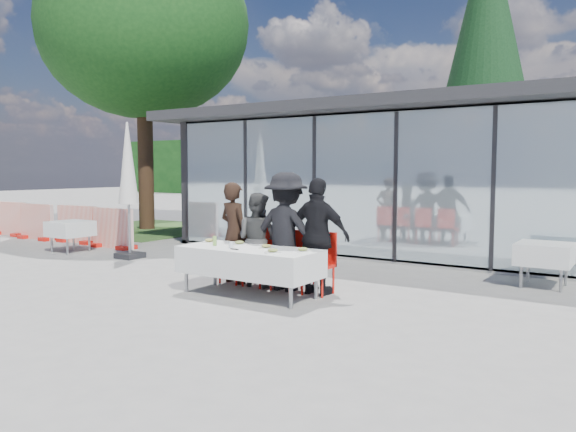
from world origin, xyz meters
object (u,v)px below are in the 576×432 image
at_px(diner_d, 318,236).
at_px(plate_c, 266,247).
at_px(diner_chair_d, 321,260).
at_px(folded_eyeglasses, 234,249).
at_px(diner_b, 257,240).
at_px(market_umbrella, 128,171).
at_px(plate_a, 209,241).
at_px(construction_barriers, 23,222).
at_px(plate_extra, 273,251).
at_px(dining_table, 249,261).
at_px(diner_chair_a, 238,251).
at_px(plate_d, 303,250).
at_px(spare_table_left, 70,229).
at_px(diner_c, 286,231).
at_px(diner_chair_c, 289,257).
at_px(diner_a, 234,233).
at_px(conifer_tree, 486,50).
at_px(diner_chair_b, 261,254).
at_px(deciduous_tree, 143,29).
at_px(juice_bottle, 215,241).
at_px(plate_b, 239,243).

height_order(diner_d, plate_c, diner_d).
relative_size(diner_chair_d, folded_eyeglasses, 6.96).
distance_m(diner_b, market_umbrella, 4.38).
xyz_separation_m(plate_a, construction_barriers, (-9.15, 2.30, -0.34)).
bearing_deg(plate_extra, dining_table, 159.16).
distance_m(diner_chair_a, plate_d, 1.87).
relative_size(folded_eyeglasses, spare_table_left, 0.16).
bearing_deg(spare_table_left, folded_eyeglasses, -14.61).
distance_m(diner_c, diner_chair_d, 0.74).
bearing_deg(plate_a, diner_chair_d, 18.41).
bearing_deg(dining_table, plate_d, 6.68).
distance_m(diner_c, diner_chair_c, 0.43).
distance_m(plate_a, plate_c, 1.20).
bearing_deg(diner_d, diner_chair_a, -4.06).
height_order(diner_a, conifer_tree, conifer_tree).
bearing_deg(conifer_tree, diner_chair_a, -94.95).
bearing_deg(diner_chair_b, diner_chair_c, 0.00).
distance_m(diner_d, deciduous_tree, 12.32).
bearing_deg(diner_chair_d, deciduous_tree, 151.44).
relative_size(plate_d, juice_bottle, 1.60).
bearing_deg(market_umbrella, construction_barriers, 170.49).
bearing_deg(deciduous_tree, plate_extra, -33.55).
xyz_separation_m(diner_a, diner_c, (1.08, 0.00, 0.09)).
distance_m(diner_a, spare_table_left, 5.62).
distance_m(diner_d, juice_bottle, 1.66).
bearing_deg(plate_extra, diner_chair_c, 109.79).
relative_size(diner_chair_a, diner_b, 0.62).
bearing_deg(plate_d, spare_table_left, 170.13).
xyz_separation_m(diner_chair_b, deciduous_tree, (-8.44, 5.23, 5.94)).
height_order(dining_table, conifer_tree, conifer_tree).
bearing_deg(juice_bottle, plate_a, 143.00).
distance_m(juice_bottle, folded_eyeglasses, 0.58).
height_order(diner_a, deciduous_tree, deciduous_tree).
height_order(diner_chair_b, diner_chair_c, same).
height_order(plate_b, market_umbrella, market_umbrella).
relative_size(diner_chair_b, plate_extra, 3.94).
xyz_separation_m(plate_b, construction_barriers, (-9.74, 2.25, -0.34)).
bearing_deg(diner_a, diner_chair_d, -165.23).
xyz_separation_m(diner_d, market_umbrella, (-5.33, 0.86, 1.01)).
bearing_deg(spare_table_left, diner_a, -7.36).
xyz_separation_m(diner_chair_b, folded_eyeglasses, (0.25, -1.02, 0.22)).
bearing_deg(diner_chair_a, diner_chair_d, 0.00).
bearing_deg(folded_eyeglasses, market_umbrella, 157.92).
bearing_deg(folded_eyeglasses, diner_chair_b, 103.68).
bearing_deg(construction_barriers, diner_chair_a, -10.43).
bearing_deg(dining_table, diner_a, 141.23).
xyz_separation_m(diner_a, diner_chair_b, (0.50, 0.09, -0.34)).
relative_size(diner_chair_a, diner_c, 0.51).
distance_m(dining_table, diner_a, 1.10).
height_order(diner_b, diner_d, diner_d).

